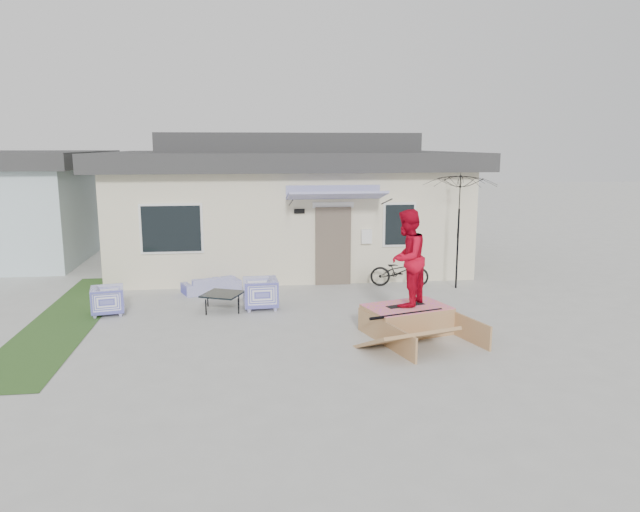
{
  "coord_description": "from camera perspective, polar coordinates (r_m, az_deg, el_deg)",
  "views": [
    {
      "loc": [
        -1.35,
        -10.87,
        3.72
      ],
      "look_at": [
        0.3,
        1.8,
        1.3
      ],
      "focal_mm": 33.07,
      "sensor_mm": 36.0,
      "label": 1
    }
  ],
  "objects": [
    {
      "name": "skater",
      "position": [
        11.76,
        8.41,
        -0.04
      ],
      "size": [
        1.15,
        1.19,
        1.93
      ],
      "primitive_type": "imported",
      "rotation": [
        0.0,
        0.0,
        4.06
      ],
      "color": "#BC061F",
      "rests_on": "skateboard"
    },
    {
      "name": "ground",
      "position": [
        11.57,
        -0.33,
        -8.04
      ],
      "size": [
        90.0,
        90.0,
        0.0
      ],
      "primitive_type": "plane",
      "color": "#A8A8A3",
      "rests_on": "ground"
    },
    {
      "name": "skate_ramp",
      "position": [
        12.02,
        8.38,
        -6.09
      ],
      "size": [
        2.13,
        2.49,
        0.53
      ],
      "primitive_type": null,
      "rotation": [
        0.0,
        0.0,
        0.29
      ],
      "color": "#A3764A",
      "rests_on": "ground"
    },
    {
      "name": "skateboard",
      "position": [
        11.99,
        8.28,
        -4.69
      ],
      "size": [
        0.84,
        0.45,
        0.05
      ],
      "primitive_type": "cube",
      "rotation": [
        0.0,
        0.0,
        0.31
      ],
      "color": "black",
      "rests_on": "skate_ramp"
    },
    {
      "name": "armchair_left",
      "position": [
        13.92,
        -19.85,
        -3.93
      ],
      "size": [
        0.76,
        0.79,
        0.7
      ],
      "primitive_type": "imported",
      "rotation": [
        0.0,
        0.0,
        1.76
      ],
      "color": "#4747AF",
      "rests_on": "ground"
    },
    {
      "name": "patio_umbrella",
      "position": [
        15.64,
        13.27,
        3.2
      ],
      "size": [
        2.37,
        2.29,
        2.2
      ],
      "color": "black",
      "rests_on": "ground"
    },
    {
      "name": "coffee_table",
      "position": [
        13.64,
        -9.39,
        -4.38
      ],
      "size": [
        1.05,
        1.05,
        0.4
      ],
      "primitive_type": "cube",
      "rotation": [
        0.0,
        0.0,
        -0.41
      ],
      "color": "black",
      "rests_on": "ground"
    },
    {
      "name": "grass_strip",
      "position": [
        13.94,
        -23.27,
        -5.63
      ],
      "size": [
        1.4,
        8.0,
        0.01
      ],
      "primitive_type": "cube",
      "color": "#294B1E",
      "rests_on": "ground"
    },
    {
      "name": "loveseat",
      "position": [
        15.29,
        -10.48,
        -2.45
      ],
      "size": [
        1.5,
        0.93,
        0.57
      ],
      "primitive_type": "imported",
      "rotation": [
        0.0,
        0.0,
        3.52
      ],
      "color": "#4747AF",
      "rests_on": "ground"
    },
    {
      "name": "armchair_right",
      "position": [
        13.62,
        -5.8,
        -3.47
      ],
      "size": [
        0.75,
        0.8,
        0.79
      ],
      "primitive_type": "imported",
      "rotation": [
        0.0,
        0.0,
        -1.52
      ],
      "color": "#4747AF",
      "rests_on": "ground"
    },
    {
      "name": "bicycle",
      "position": [
        15.78,
        7.71,
        -1.16
      ],
      "size": [
        1.62,
        0.82,
        0.99
      ],
      "primitive_type": "imported",
      "rotation": [
        0.0,
        0.0,
        1.38
      ],
      "color": "black",
      "rests_on": "ground"
    },
    {
      "name": "house",
      "position": [
        18.99,
        -3.32,
        5.34
      ],
      "size": [
        10.8,
        8.49,
        4.1
      ],
      "color": "beige",
      "rests_on": "ground"
    }
  ]
}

